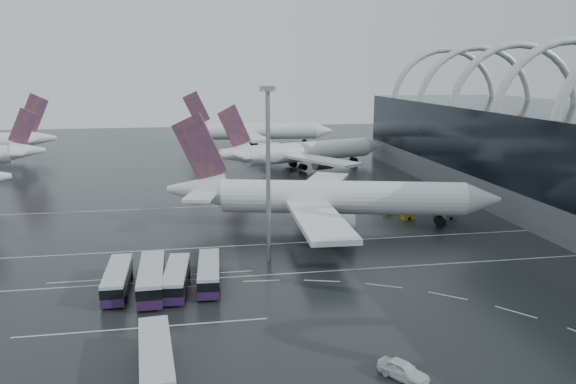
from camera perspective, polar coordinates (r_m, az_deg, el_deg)
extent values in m
plane|color=black|center=(83.17, 3.25, -7.58)|extent=(420.00, 420.00, 0.00)
torus|color=silver|center=(129.29, 26.35, 6.52)|extent=(33.80, 1.80, 33.80)
torus|color=silver|center=(145.02, 21.95, 7.41)|extent=(33.80, 1.80, 33.80)
torus|color=silver|center=(161.46, 18.41, 8.09)|extent=(33.80, 1.80, 33.80)
torus|color=silver|center=(178.40, 15.53, 8.62)|extent=(33.80, 1.80, 33.80)
cube|color=beige|center=(81.34, 3.57, -8.05)|extent=(120.00, 0.25, 0.01)
cube|color=beige|center=(94.27, 1.60, -5.13)|extent=(120.00, 0.25, 0.01)
cube|color=beige|center=(120.84, -1.04, -1.19)|extent=(120.00, 0.25, 0.01)
cube|color=beige|center=(66.71, -14.46, -13.21)|extent=(28.00, 0.25, 0.01)
cube|color=beige|center=(81.42, -13.62, -8.37)|extent=(28.00, 0.25, 0.01)
cylinder|color=white|center=(103.23, 5.57, -0.54)|extent=(44.24, 16.35, 6.12)
cone|color=white|center=(107.06, 19.17, -0.71)|extent=(7.59, 7.44, 6.12)
cone|color=white|center=(105.68, -9.38, 0.24)|extent=(11.69, 8.44, 6.12)
cube|color=#391868|center=(104.11, -8.96, 4.43)|extent=(10.02, 3.02, 12.96)
cube|color=white|center=(105.23, -8.26, 0.22)|extent=(9.10, 19.57, 0.53)
cube|color=white|center=(90.54, 3.13, -2.76)|extent=(8.15, 26.57, 0.84)
cube|color=white|center=(116.19, 3.30, 0.64)|extent=(18.08, 26.96, 0.84)
cylinder|color=gray|center=(94.63, 5.06, -3.31)|extent=(6.48, 4.85, 3.59)
cylinder|color=gray|center=(113.02, 4.87, -0.71)|extent=(6.48, 4.85, 3.59)
cube|color=black|center=(104.20, 3.20, -2.77)|extent=(13.89, 9.55, 2.32)
cylinder|color=white|center=(163.62, 2.20, 4.17)|extent=(39.11, 18.24, 5.67)
cone|color=white|center=(176.30, 8.53, 4.64)|extent=(7.40, 7.28, 5.67)
cone|color=white|center=(152.34, -5.76, 3.87)|extent=(11.09, 8.56, 5.67)
cube|color=#391868|center=(151.83, -5.48, 6.60)|extent=(9.09, 3.63, 12.02)
cube|color=white|center=(153.11, -5.09, 3.93)|extent=(9.91, 18.07, 0.49)
cube|color=white|center=(151.40, 3.32, 3.26)|extent=(18.48, 24.47, 0.78)
cube|color=white|center=(172.33, -1.03, 4.40)|extent=(9.80, 25.10, 0.78)
cylinder|color=gray|center=(156.09, 3.56, 2.88)|extent=(6.17, 4.90, 3.32)
cylinder|color=gray|center=(171.00, 0.39, 3.74)|extent=(6.17, 4.90, 3.32)
cube|color=black|center=(162.27, 1.00, 2.71)|extent=(13.13, 9.75, 2.15)
cylinder|color=white|center=(213.36, -2.61, 6.18)|extent=(40.93, 9.44, 6.05)
cone|color=white|center=(215.63, 3.66, 6.24)|extent=(6.75, 6.56, 6.05)
cone|color=white|center=(213.69, -9.50, 6.32)|extent=(10.91, 6.91, 6.05)
cube|color=#391868|center=(212.95, -9.29, 8.39)|extent=(10.07, 1.47, 12.83)
cube|color=white|center=(213.54, -8.94, 6.33)|extent=(6.26, 19.11, 0.52)
cube|color=white|center=(200.34, -3.64, 5.59)|extent=(10.51, 26.79, 0.83)
cube|color=white|center=(226.25, -3.81, 6.37)|extent=(14.54, 27.08, 0.83)
cylinder|color=gray|center=(204.29, -2.78, 5.20)|extent=(6.02, 4.02, 3.55)
cylinder|color=gray|center=(222.92, -2.98, 5.80)|extent=(6.02, 4.02, 3.55)
cube|color=black|center=(213.71, -3.72, 5.05)|extent=(13.04, 7.71, 2.30)
cone|color=white|center=(177.54, -24.83, 3.86)|extent=(9.13, 5.39, 5.25)
cube|color=#391868|center=(177.03, -25.31, 5.98)|extent=(8.72, 0.68, 11.12)
cube|color=white|center=(177.99, -25.39, 3.82)|extent=(4.34, 16.35, 0.45)
cone|color=white|center=(198.84, -23.99, 5.02)|extent=(10.87, 6.55, 6.19)
cube|color=#391868|center=(198.42, -24.49, 7.26)|extent=(10.29, 0.99, 13.11)
cube|color=white|center=(199.44, -24.58, 4.98)|extent=(5.46, 19.36, 0.53)
cube|color=#26133C|center=(77.34, -16.90, -9.02)|extent=(2.84, 12.46, 1.05)
cube|color=black|center=(76.94, -16.96, -8.22)|extent=(2.89, 12.21, 1.24)
cube|color=#BBBBBF|center=(76.66, -16.99, -7.63)|extent=(2.84, 12.46, 0.43)
cylinder|color=black|center=(73.65, -16.19, -10.39)|extent=(0.34, 0.96, 0.96)
cylinder|color=black|center=(74.00, -18.27, -10.42)|extent=(0.34, 0.96, 0.96)
cylinder|color=black|center=(81.03, -15.63, -8.23)|extent=(0.34, 0.96, 0.96)
cylinder|color=black|center=(81.34, -17.51, -8.27)|extent=(0.34, 0.96, 0.96)
cube|color=#26133C|center=(76.02, -13.66, -9.14)|extent=(3.30, 13.70, 1.15)
cube|color=black|center=(75.57, -13.71, -8.25)|extent=(3.36, 13.43, 1.36)
cube|color=#BBBBBF|center=(75.26, -13.75, -7.59)|extent=(3.30, 13.70, 0.47)
cylinder|color=black|center=(72.06, -12.61, -10.67)|extent=(0.39, 1.06, 1.05)
cylinder|color=black|center=(72.24, -14.97, -10.74)|extent=(0.39, 1.06, 1.05)
cylinder|color=black|center=(80.18, -12.46, -8.25)|extent=(0.39, 1.06, 1.05)
cylinder|color=black|center=(80.34, -14.57, -8.32)|extent=(0.39, 1.06, 1.05)
cube|color=#26133C|center=(76.04, -11.24, -9.10)|extent=(3.56, 12.33, 1.03)
cube|color=black|center=(75.64, -11.27, -8.30)|extent=(3.59, 12.09, 1.22)
cube|color=#BBBBBF|center=(75.35, -11.30, -7.72)|extent=(3.56, 12.33, 0.42)
cylinder|color=black|center=(72.46, -10.46, -10.49)|extent=(0.39, 0.96, 0.94)
cylinder|color=black|center=(72.73, -12.54, -10.50)|extent=(0.39, 0.96, 0.94)
cylinder|color=black|center=(79.68, -10.03, -8.32)|extent=(0.39, 0.96, 0.94)
cylinder|color=black|center=(79.92, -11.92, -8.33)|extent=(0.39, 0.96, 0.94)
cube|color=#26133C|center=(76.96, -8.02, -8.69)|extent=(3.37, 12.51, 1.05)
cube|color=black|center=(76.56, -8.04, -7.89)|extent=(3.41, 12.26, 1.24)
cube|color=#BBBBBF|center=(76.28, -8.06, -7.31)|extent=(3.37, 12.51, 0.43)
cylinder|color=black|center=(73.40, -7.00, -10.05)|extent=(0.38, 0.97, 0.95)
cylinder|color=black|center=(73.47, -9.10, -10.10)|extent=(0.38, 0.97, 0.95)
cylinder|color=black|center=(80.79, -7.02, -7.91)|extent=(0.38, 0.97, 0.95)
cylinder|color=black|center=(80.85, -8.92, -7.96)|extent=(0.38, 0.97, 0.95)
cube|color=#26133C|center=(56.41, -13.22, -17.11)|extent=(4.12, 13.45, 1.12)
cube|color=black|center=(55.83, -13.29, -16.02)|extent=(4.15, 13.19, 1.32)
cube|color=#BBBBBF|center=(55.42, -13.33, -15.21)|extent=(4.12, 13.45, 0.46)
cylinder|color=black|center=(60.36, -11.96, -15.41)|extent=(0.45, 1.05, 1.02)
cylinder|color=black|center=(60.34, -14.75, -15.57)|extent=(0.45, 1.05, 1.02)
imported|color=white|center=(56.06, 11.63, -17.30)|extent=(4.55, 5.28, 1.72)
cylinder|color=gray|center=(82.10, -2.02, 1.37)|extent=(0.63, 0.63, 25.40)
cube|color=gray|center=(80.63, -2.10, 10.45)|extent=(2.00, 2.00, 0.73)
cube|color=silver|center=(80.64, -2.09, 10.26)|extent=(1.81, 1.81, 0.36)
cube|color=gold|center=(110.75, 12.12, -2.38)|extent=(2.43, 1.44, 1.33)
cube|color=slate|center=(115.29, 10.33, -1.78)|extent=(2.01, 1.19, 1.10)
cube|color=gold|center=(105.75, 3.94, -2.85)|extent=(2.33, 1.38, 1.27)
cube|color=slate|center=(112.85, 16.10, -2.33)|extent=(2.40, 1.42, 1.31)
cube|color=gold|center=(113.67, 10.16, -1.98)|extent=(1.97, 1.17, 1.08)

